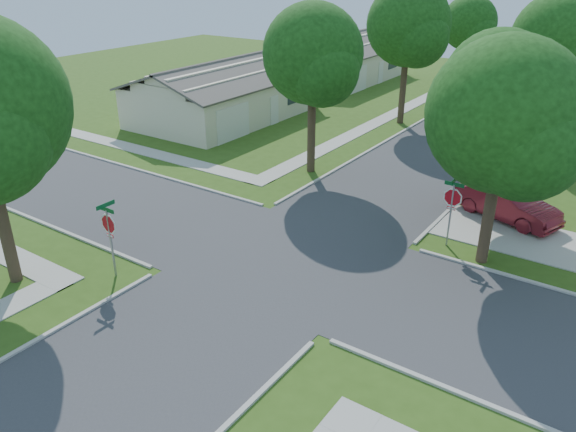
% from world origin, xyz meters
% --- Properties ---
extents(ground, '(100.00, 100.00, 0.00)m').
position_xyz_m(ground, '(0.00, 0.00, 0.00)').
color(ground, '#325116').
rests_on(ground, ground).
extents(road_ns, '(7.00, 100.00, 0.02)m').
position_xyz_m(road_ns, '(0.00, 0.00, 0.00)').
color(road_ns, '#333335').
rests_on(road_ns, ground).
extents(sidewalk_ne, '(1.20, 40.00, 0.04)m').
position_xyz_m(sidewalk_ne, '(6.10, 26.00, 0.02)').
color(sidewalk_ne, '#9E9B91').
rests_on(sidewalk_ne, ground).
extents(sidewalk_nw, '(1.20, 40.00, 0.04)m').
position_xyz_m(sidewalk_nw, '(-6.10, 26.00, 0.02)').
color(sidewalk_nw, '#9E9B91').
rests_on(sidewalk_nw, ground).
extents(driveway, '(8.80, 3.60, 0.05)m').
position_xyz_m(driveway, '(7.90, 7.10, 0.03)').
color(driveway, '#9E9B91').
rests_on(driveway, ground).
extents(stop_sign_sw, '(1.05, 0.80, 2.98)m').
position_xyz_m(stop_sign_sw, '(-4.70, -4.70, 2.03)').
color(stop_sign_sw, gray).
rests_on(stop_sign_sw, ground).
extents(stop_sign_ne, '(1.05, 0.80, 2.98)m').
position_xyz_m(stop_sign_ne, '(4.70, 4.70, 2.03)').
color(stop_sign_ne, gray).
rests_on(stop_sign_ne, ground).
extents(tree_e_near, '(4.97, 4.80, 8.28)m').
position_xyz_m(tree_e_near, '(4.75, 9.01, 5.64)').
color(tree_e_near, '#38281C').
rests_on(tree_e_near, ground).
extents(tree_e_mid, '(5.59, 5.40, 9.21)m').
position_xyz_m(tree_e_mid, '(4.76, 21.01, 6.25)').
color(tree_e_mid, '#38281C').
rests_on(tree_e_mid, ground).
extents(tree_w_near, '(5.38, 5.20, 8.97)m').
position_xyz_m(tree_w_near, '(-4.64, 9.01, 6.12)').
color(tree_w_near, '#38281C').
rests_on(tree_w_near, ground).
extents(tree_w_mid, '(5.80, 5.60, 9.56)m').
position_xyz_m(tree_w_mid, '(-4.64, 21.01, 6.49)').
color(tree_w_mid, '#38281C').
rests_on(tree_w_mid, ground).
extents(tree_w_far, '(4.76, 4.60, 8.04)m').
position_xyz_m(tree_w_far, '(-4.65, 34.01, 5.51)').
color(tree_w_far, '#38281C').
rests_on(tree_w_far, ground).
extents(tree_ne_corner, '(5.80, 5.60, 8.66)m').
position_xyz_m(tree_ne_corner, '(6.36, 4.21, 5.59)').
color(tree_ne_corner, '#38281C').
rests_on(tree_ne_corner, ground).
extents(house_nw_near, '(8.42, 13.60, 4.23)m').
position_xyz_m(house_nw_near, '(-15.99, 15.00, 1.52)').
color(house_nw_near, beige).
rests_on(house_nw_near, ground).
extents(house_nw_far, '(8.42, 13.60, 4.23)m').
position_xyz_m(house_nw_far, '(-15.99, 32.00, 1.52)').
color(house_nw_far, beige).
rests_on(house_nw_far, ground).
extents(car_driveway, '(5.01, 3.06, 1.56)m').
position_xyz_m(car_driveway, '(6.00, 8.70, 0.78)').
color(car_driveway, maroon).
rests_on(car_driveway, ground).
extents(car_curb_east, '(1.68, 4.09, 1.39)m').
position_xyz_m(car_curb_east, '(2.08, 23.15, 0.69)').
color(car_curb_east, black).
rests_on(car_curb_east, ground).
extents(car_curb_west, '(2.08, 4.43, 1.25)m').
position_xyz_m(car_curb_west, '(-1.20, 33.75, 0.63)').
color(car_curb_west, black).
rests_on(car_curb_west, ground).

